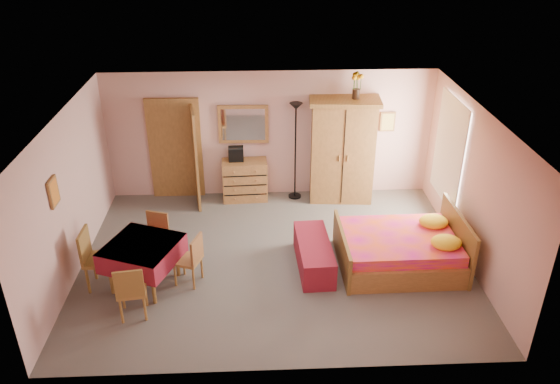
{
  "coord_description": "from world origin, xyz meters",
  "views": [
    {
      "loc": [
        -0.26,
        -7.72,
        5.35
      ],
      "look_at": [
        0.1,
        0.3,
        1.15
      ],
      "focal_mm": 35.0,
      "sensor_mm": 36.0,
      "label": 1
    }
  ],
  "objects_px": {
    "wardrobe": "(342,150)",
    "stereo": "(236,154)",
    "chair_west": "(100,259)",
    "chest_of_drawers": "(245,180)",
    "chair_south": "(132,289)",
    "floor_lamp": "(295,152)",
    "chair_north": "(154,239)",
    "chair_east": "(187,259)",
    "bed": "(400,241)",
    "sunflower_vase": "(357,85)",
    "bench": "(314,254)",
    "wall_mirror": "(243,124)",
    "dining_table": "(144,264)"
  },
  "relations": [
    {
      "from": "chair_south",
      "to": "chair_west",
      "type": "height_order",
      "value": "chair_west"
    },
    {
      "from": "wardrobe",
      "to": "chair_west",
      "type": "distance_m",
      "value": 5.03
    },
    {
      "from": "bench",
      "to": "chair_north",
      "type": "bearing_deg",
      "value": 173.92
    },
    {
      "from": "floor_lamp",
      "to": "dining_table",
      "type": "distance_m",
      "value": 3.89
    },
    {
      "from": "stereo",
      "to": "chair_east",
      "type": "distance_m",
      "value": 2.98
    },
    {
      "from": "floor_lamp",
      "to": "chair_east",
      "type": "height_order",
      "value": "floor_lamp"
    },
    {
      "from": "wardrobe",
      "to": "bench",
      "type": "height_order",
      "value": "wardrobe"
    },
    {
      "from": "wall_mirror",
      "to": "bed",
      "type": "xyz_separation_m",
      "value": [
        2.58,
        -2.67,
        -1.09
      ]
    },
    {
      "from": "floor_lamp",
      "to": "stereo",
      "type": "bearing_deg",
      "value": 179.19
    },
    {
      "from": "stereo",
      "to": "bed",
      "type": "relative_size",
      "value": 0.15
    },
    {
      "from": "wardrobe",
      "to": "stereo",
      "type": "bearing_deg",
      "value": -178.63
    },
    {
      "from": "sunflower_vase",
      "to": "chair_west",
      "type": "distance_m",
      "value": 5.5
    },
    {
      "from": "dining_table",
      "to": "chair_east",
      "type": "relative_size",
      "value": 1.2
    },
    {
      "from": "floor_lamp",
      "to": "chair_north",
      "type": "height_order",
      "value": "floor_lamp"
    },
    {
      "from": "stereo",
      "to": "wardrobe",
      "type": "height_order",
      "value": "wardrobe"
    },
    {
      "from": "chest_of_drawers",
      "to": "chair_north",
      "type": "relative_size",
      "value": 1.04
    },
    {
      "from": "chair_east",
      "to": "dining_table",
      "type": "bearing_deg",
      "value": 111.42
    },
    {
      "from": "stereo",
      "to": "wall_mirror",
      "type": "bearing_deg",
      "value": 43.54
    },
    {
      "from": "chair_west",
      "to": "bed",
      "type": "bearing_deg",
      "value": 95.62
    },
    {
      "from": "chest_of_drawers",
      "to": "wall_mirror",
      "type": "xyz_separation_m",
      "value": [
        0.0,
        0.21,
        1.13
      ]
    },
    {
      "from": "wall_mirror",
      "to": "chair_west",
      "type": "distance_m",
      "value": 3.89
    },
    {
      "from": "wall_mirror",
      "to": "stereo",
      "type": "xyz_separation_m",
      "value": [
        -0.16,
        -0.15,
        -0.57
      ]
    },
    {
      "from": "chest_of_drawers",
      "to": "stereo",
      "type": "relative_size",
      "value": 3.0
    },
    {
      "from": "stereo",
      "to": "chair_south",
      "type": "relative_size",
      "value": 0.33
    },
    {
      "from": "bed",
      "to": "chair_east",
      "type": "bearing_deg",
      "value": -175.42
    },
    {
      "from": "chair_north",
      "to": "chair_west",
      "type": "xyz_separation_m",
      "value": [
        -0.72,
        -0.66,
        0.08
      ]
    },
    {
      "from": "stereo",
      "to": "dining_table",
      "type": "bearing_deg",
      "value": -115.82
    },
    {
      "from": "bench",
      "to": "dining_table",
      "type": "bearing_deg",
      "value": -172.46
    },
    {
      "from": "sunflower_vase",
      "to": "dining_table",
      "type": "distance_m",
      "value": 5.04
    },
    {
      "from": "chair_east",
      "to": "chair_west",
      "type": "bearing_deg",
      "value": 110.9
    },
    {
      "from": "chair_west",
      "to": "chest_of_drawers",
      "type": "bearing_deg",
      "value": 143.31
    },
    {
      "from": "floor_lamp",
      "to": "bed",
      "type": "relative_size",
      "value": 1.01
    },
    {
      "from": "sunflower_vase",
      "to": "wardrobe",
      "type": "bearing_deg",
      "value": -177.85
    },
    {
      "from": "chair_north",
      "to": "chair_east",
      "type": "distance_m",
      "value": 0.87
    },
    {
      "from": "chair_east",
      "to": "wall_mirror",
      "type": "bearing_deg",
      "value": 2.87
    },
    {
      "from": "sunflower_vase",
      "to": "bench",
      "type": "distance_m",
      "value": 3.37
    },
    {
      "from": "chest_of_drawers",
      "to": "sunflower_vase",
      "type": "xyz_separation_m",
      "value": [
        2.15,
        -0.04,
        1.96
      ]
    },
    {
      "from": "chair_north",
      "to": "chair_east",
      "type": "bearing_deg",
      "value": 153.13
    },
    {
      "from": "chair_north",
      "to": "chair_west",
      "type": "relative_size",
      "value": 0.85
    },
    {
      "from": "stereo",
      "to": "dining_table",
      "type": "distance_m",
      "value": 3.24
    },
    {
      "from": "bench",
      "to": "floor_lamp",
      "type": "bearing_deg",
      "value": 93.3
    },
    {
      "from": "chest_of_drawers",
      "to": "floor_lamp",
      "type": "xyz_separation_m",
      "value": [
        1.02,
        0.04,
        0.59
      ]
    },
    {
      "from": "chair_south",
      "to": "dining_table",
      "type": "bearing_deg",
      "value": 78.79
    },
    {
      "from": "wall_mirror",
      "to": "chair_north",
      "type": "relative_size",
      "value": 1.16
    },
    {
      "from": "sunflower_vase",
      "to": "bed",
      "type": "distance_m",
      "value": 3.12
    },
    {
      "from": "chair_west",
      "to": "floor_lamp",
      "type": "bearing_deg",
      "value": 132.86
    },
    {
      "from": "sunflower_vase",
      "to": "chair_west",
      "type": "xyz_separation_m",
      "value": [
        -4.36,
        -2.78,
        -1.88
      ]
    },
    {
      "from": "wardrobe",
      "to": "sunflower_vase",
      "type": "height_order",
      "value": "sunflower_vase"
    },
    {
      "from": "dining_table",
      "to": "chair_north",
      "type": "height_order",
      "value": "chair_north"
    },
    {
      "from": "wardrobe",
      "to": "chair_south",
      "type": "distance_m",
      "value": 5.01
    }
  ]
}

